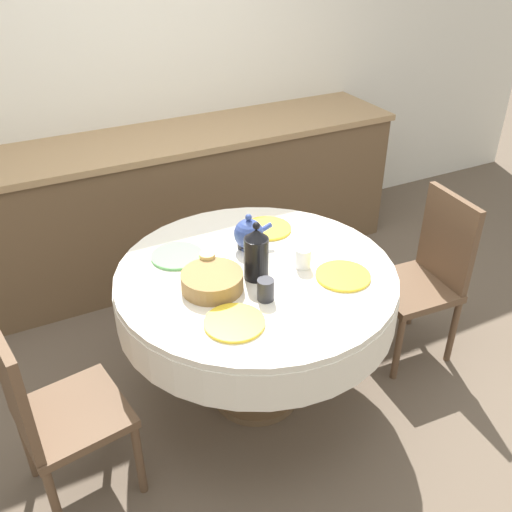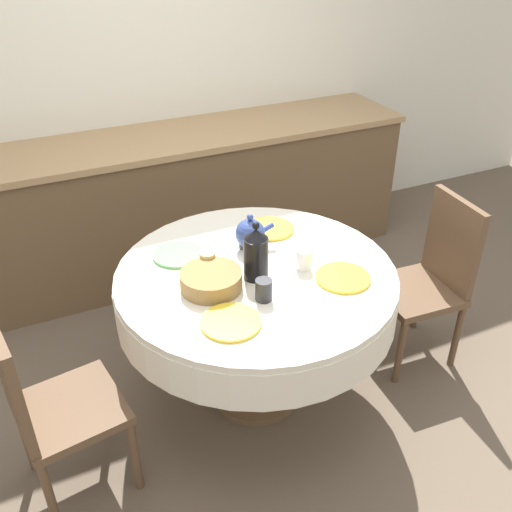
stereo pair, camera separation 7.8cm
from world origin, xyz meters
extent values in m
plane|color=brown|center=(0.00, 0.00, 0.00)|extent=(12.00, 12.00, 0.00)
cube|color=silver|center=(0.00, 1.72, 1.30)|extent=(7.00, 0.05, 2.60)
cube|color=brown|center=(0.00, 1.38, 0.44)|extent=(3.20, 0.60, 0.89)
cube|color=#A37F56|center=(0.00, 1.38, 0.91)|extent=(3.24, 0.64, 0.04)
cylinder|color=brown|center=(0.00, 0.00, 0.02)|extent=(0.44, 0.44, 0.04)
cylinder|color=brown|center=(0.00, 0.00, 0.29)|extent=(0.11, 0.11, 0.51)
cylinder|color=silver|center=(0.00, 0.00, 0.64)|extent=(1.27, 1.27, 0.18)
cylinder|color=silver|center=(0.00, 0.00, 0.74)|extent=(1.26, 1.26, 0.03)
cube|color=brown|center=(0.90, -0.06, 0.42)|extent=(0.43, 0.43, 0.04)
cube|color=brown|center=(1.08, -0.08, 0.68)|extent=(0.06, 0.38, 0.49)
cylinder|color=brown|center=(0.71, -0.23, 0.20)|extent=(0.04, 0.04, 0.40)
cylinder|color=brown|center=(0.73, 0.13, 0.20)|extent=(0.04, 0.04, 0.40)
cylinder|color=brown|center=(1.06, -0.25, 0.20)|extent=(0.04, 0.04, 0.40)
cylinder|color=brown|center=(1.09, 0.10, 0.20)|extent=(0.04, 0.04, 0.40)
cube|color=brown|center=(-0.89, -0.13, 0.42)|extent=(0.45, 0.45, 0.04)
cube|color=brown|center=(-1.07, -0.16, 0.68)|extent=(0.09, 0.38, 0.49)
cylinder|color=brown|center=(-0.74, 0.07, 0.20)|extent=(0.04, 0.04, 0.40)
cylinder|color=brown|center=(-0.69, -0.28, 0.20)|extent=(0.04, 0.04, 0.40)
cylinder|color=brown|center=(-1.09, 0.02, 0.20)|extent=(0.04, 0.04, 0.40)
cylinder|color=brown|center=(-1.04, -0.33, 0.20)|extent=(0.04, 0.04, 0.40)
cylinder|color=yellow|center=(-0.25, -0.30, 0.77)|extent=(0.24, 0.24, 0.01)
cylinder|color=#28282D|center=(-0.06, -0.20, 0.81)|extent=(0.07, 0.07, 0.09)
cylinder|color=yellow|center=(0.32, -0.22, 0.77)|extent=(0.24, 0.24, 0.01)
cylinder|color=white|center=(0.20, -0.07, 0.81)|extent=(0.07, 0.07, 0.09)
cylinder|color=#5BA85B|center=(-0.27, 0.27, 0.77)|extent=(0.24, 0.24, 0.01)
cylinder|color=#DBB766|center=(-0.19, 0.10, 0.81)|extent=(0.07, 0.07, 0.09)
cylinder|color=yellow|center=(0.22, 0.31, 0.77)|extent=(0.24, 0.24, 0.01)
cylinder|color=#28282D|center=(0.05, 0.21, 0.81)|extent=(0.07, 0.07, 0.09)
cylinder|color=black|center=(-0.02, -0.04, 0.86)|extent=(0.11, 0.11, 0.19)
cone|color=black|center=(-0.02, -0.04, 0.98)|extent=(0.10, 0.10, 0.04)
sphere|color=black|center=(-0.02, -0.04, 1.02)|extent=(0.03, 0.03, 0.03)
cylinder|color=#33478E|center=(0.06, 0.19, 0.77)|extent=(0.08, 0.08, 0.01)
sphere|color=#33478E|center=(0.06, 0.19, 0.84)|extent=(0.14, 0.14, 0.14)
cylinder|color=#33478E|center=(0.14, 0.19, 0.85)|extent=(0.08, 0.03, 0.05)
sphere|color=#33478E|center=(0.06, 0.19, 0.93)|extent=(0.03, 0.03, 0.03)
cylinder|color=olive|center=(-0.23, -0.04, 0.80)|extent=(0.26, 0.26, 0.08)
camera|label=1|loc=(-0.97, -1.89, 2.16)|focal=40.00mm
camera|label=2|loc=(-0.90, -1.92, 2.16)|focal=40.00mm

